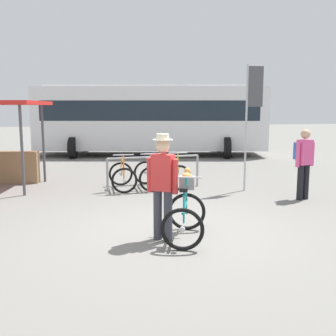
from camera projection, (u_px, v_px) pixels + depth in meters
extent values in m
plane|color=slate|center=(175.00, 232.00, 6.80)|extent=(80.00, 80.00, 0.00)
cylinder|color=#99999E|center=(107.00, 175.00, 9.95)|extent=(0.06, 0.06, 0.85)
cylinder|color=#99999E|center=(197.00, 171.00, 10.67)|extent=(0.06, 0.06, 0.85)
cylinder|color=#99999E|center=(154.00, 157.00, 10.24)|extent=(2.44, 0.29, 0.05)
torus|color=black|center=(121.00, 174.00, 10.75)|extent=(0.66, 0.10, 0.66)
cylinder|color=#B7B7BC|center=(121.00, 174.00, 10.75)|extent=(0.08, 0.06, 0.08)
torus|color=black|center=(124.00, 181.00, 9.76)|extent=(0.66, 0.10, 0.66)
cylinder|color=#B7B7BC|center=(124.00, 181.00, 9.76)|extent=(0.08, 0.06, 0.08)
cube|color=orange|center=(122.00, 169.00, 10.22)|extent=(0.04, 0.92, 0.04)
cube|color=orange|center=(122.00, 160.00, 10.14)|extent=(0.04, 0.61, 0.04)
cylinder|color=orange|center=(122.00, 166.00, 10.39)|extent=(0.03, 0.03, 0.55)
cube|color=black|center=(121.00, 155.00, 10.35)|extent=(0.12, 0.24, 0.06)
cylinder|color=orange|center=(124.00, 167.00, 9.83)|extent=(0.03, 0.03, 0.63)
cylinder|color=#B7B7BC|center=(123.00, 155.00, 9.78)|extent=(0.52, 0.03, 0.03)
torus|color=black|center=(145.00, 173.00, 10.95)|extent=(0.66, 0.07, 0.66)
cylinder|color=#B7B7BC|center=(145.00, 173.00, 10.95)|extent=(0.08, 0.06, 0.08)
torus|color=black|center=(152.00, 179.00, 9.97)|extent=(0.66, 0.07, 0.66)
cylinder|color=#B7B7BC|center=(152.00, 179.00, 9.97)|extent=(0.08, 0.06, 0.08)
cube|color=silver|center=(148.00, 167.00, 10.43)|extent=(0.04, 0.92, 0.04)
cube|color=silver|center=(149.00, 159.00, 10.34)|extent=(0.04, 0.61, 0.04)
cylinder|color=silver|center=(147.00, 165.00, 10.60)|extent=(0.03, 0.03, 0.55)
cube|color=black|center=(147.00, 154.00, 10.55)|extent=(0.12, 0.24, 0.06)
cylinder|color=silver|center=(151.00, 166.00, 10.04)|extent=(0.03, 0.03, 0.63)
cylinder|color=#B7B7BC|center=(151.00, 154.00, 9.99)|extent=(0.52, 0.03, 0.03)
torus|color=black|center=(168.00, 171.00, 11.15)|extent=(0.66, 0.12, 0.66)
cylinder|color=#B7B7BC|center=(168.00, 171.00, 11.15)|extent=(0.09, 0.07, 0.08)
torus|color=black|center=(179.00, 178.00, 10.18)|extent=(0.66, 0.12, 0.66)
cylinder|color=#B7B7BC|center=(179.00, 178.00, 10.18)|extent=(0.09, 0.07, 0.08)
cube|color=yellow|center=(173.00, 166.00, 10.63)|extent=(0.12, 0.92, 0.04)
cube|color=yellow|center=(174.00, 158.00, 10.55)|extent=(0.09, 0.61, 0.04)
cylinder|color=yellow|center=(171.00, 163.00, 10.80)|extent=(0.03, 0.03, 0.55)
cube|color=black|center=(171.00, 154.00, 10.76)|extent=(0.14, 0.25, 0.06)
cylinder|color=yellow|center=(178.00, 165.00, 10.25)|extent=(0.03, 0.03, 0.63)
cylinder|color=#B7B7BC|center=(178.00, 153.00, 10.20)|extent=(0.52, 0.08, 0.03)
torus|color=black|center=(182.00, 229.00, 5.85)|extent=(0.65, 0.26, 0.66)
cylinder|color=#B7B7BC|center=(182.00, 229.00, 5.85)|extent=(0.09, 0.08, 0.08)
torus|color=black|center=(187.00, 212.00, 6.85)|extent=(0.65, 0.26, 0.66)
cylinder|color=#B7B7BC|center=(187.00, 212.00, 6.85)|extent=(0.09, 0.08, 0.08)
cube|color=teal|center=(185.00, 206.00, 6.32)|extent=(0.32, 0.88, 0.04)
cube|color=teal|center=(185.00, 192.00, 6.33)|extent=(0.22, 0.59, 0.04)
cylinder|color=teal|center=(184.00, 206.00, 6.13)|extent=(0.03, 0.03, 0.55)
cube|color=black|center=(184.00, 189.00, 6.09)|extent=(0.19, 0.27, 0.06)
cylinder|color=teal|center=(186.00, 196.00, 6.68)|extent=(0.03, 0.03, 0.63)
cylinder|color=#B7B7BC|center=(186.00, 177.00, 6.63)|extent=(0.50, 0.19, 0.03)
cube|color=gray|center=(187.00, 183.00, 6.79)|extent=(0.31, 0.27, 0.22)
ellipsoid|color=tan|center=(187.00, 177.00, 6.78)|extent=(0.22, 0.21, 0.16)
sphere|color=tan|center=(187.00, 171.00, 6.84)|extent=(0.11, 0.11, 0.11)
cylinder|color=#383842|center=(168.00, 216.00, 6.29)|extent=(0.14, 0.14, 0.82)
cylinder|color=#383842|center=(158.00, 215.00, 6.36)|extent=(0.14, 0.14, 0.82)
cube|color=red|center=(163.00, 173.00, 6.22)|extent=(0.39, 0.35, 0.58)
cylinder|color=red|center=(175.00, 177.00, 6.13)|extent=(0.09, 0.09, 0.55)
cylinder|color=red|center=(150.00, 175.00, 6.29)|extent=(0.09, 0.09, 0.55)
sphere|color=beige|center=(163.00, 146.00, 6.16)|extent=(0.22, 0.22, 0.22)
cylinder|color=beige|center=(163.00, 140.00, 6.14)|extent=(0.32, 0.32, 0.02)
cylinder|color=beige|center=(163.00, 137.00, 6.13)|extent=(0.20, 0.20, 0.09)
cylinder|color=black|center=(306.00, 182.00, 9.18)|extent=(0.14, 0.14, 0.82)
cylinder|color=black|center=(300.00, 182.00, 9.10)|extent=(0.14, 0.14, 0.82)
cube|color=#E54C8C|center=(305.00, 152.00, 9.03)|extent=(0.38, 0.28, 0.58)
cylinder|color=#E54C8C|center=(312.00, 154.00, 9.12)|extent=(0.09, 0.09, 0.55)
cylinder|color=#E54C8C|center=(298.00, 155.00, 8.93)|extent=(0.09, 0.09, 0.55)
sphere|color=tan|center=(306.00, 134.00, 8.97)|extent=(0.22, 0.22, 0.22)
cube|color=#3366B2|center=(300.00, 151.00, 9.17)|extent=(0.29, 0.20, 0.40)
cube|color=silver|center=(151.00, 118.00, 17.56)|extent=(10.30, 4.50, 2.70)
cube|color=#19232D|center=(151.00, 110.00, 17.50)|extent=(9.52, 4.36, 0.84)
cube|color=silver|center=(151.00, 87.00, 17.35)|extent=(9.27, 4.05, 0.08)
cylinder|color=black|center=(73.00, 148.00, 16.52)|extent=(0.43, 0.93, 0.90)
cylinder|color=black|center=(85.00, 143.00, 18.99)|extent=(0.43, 0.93, 0.90)
cylinder|color=black|center=(227.00, 148.00, 16.49)|extent=(0.43, 0.93, 0.90)
cylinder|color=black|center=(219.00, 143.00, 18.96)|extent=(0.43, 0.93, 0.90)
cylinder|color=#4C4C51|center=(43.00, 144.00, 11.22)|extent=(0.07, 0.07, 2.20)
cylinder|color=#4C4C51|center=(22.00, 151.00, 9.44)|extent=(0.07, 0.07, 2.20)
cylinder|color=#B2B2B7|center=(246.00, 129.00, 9.94)|extent=(0.05, 0.05, 3.20)
cube|color=#4C4C51|center=(256.00, 87.00, 9.82)|extent=(0.40, 0.03, 1.00)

